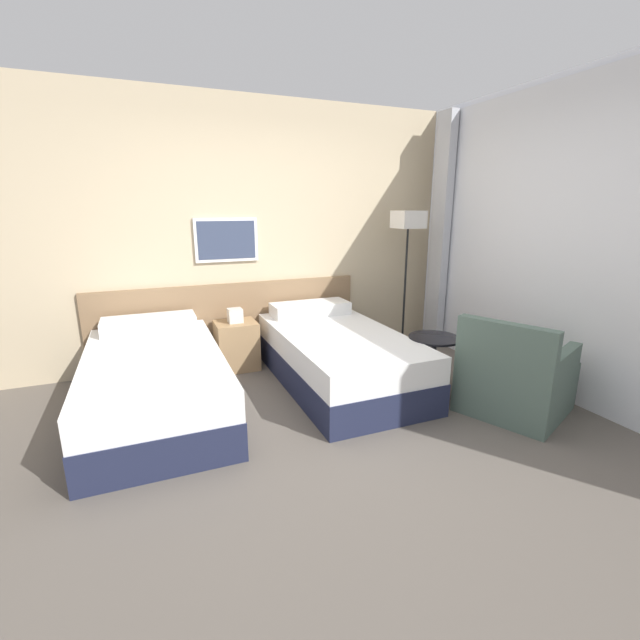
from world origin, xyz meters
The scene contains 9 objects.
ground_plane centered at (0.00, 0.00, 0.00)m, with size 16.00×16.00×0.00m, color #5B544C.
wall_headboard centered at (-0.02, 1.95, 1.30)m, with size 10.00×0.10×2.70m.
wall_window centered at (2.19, -0.18, 1.34)m, with size 0.21×4.42×2.70m.
bed_near_door centered at (-1.13, 0.93, 0.26)m, with size 1.04×1.94×0.63m.
bed_near_window centered at (0.49, 0.93, 0.26)m, with size 1.04×1.94×0.63m.
nightstand centered at (-0.32, 1.65, 0.26)m, with size 0.41×0.37×0.63m.
floor_lamp centered at (1.58, 1.49, 1.37)m, with size 0.29×0.29×1.59m.
side_table centered at (1.20, 0.41, 0.36)m, with size 0.46×0.46×0.51m.
armchair centered at (1.56, -0.18, 0.27)m, with size 0.98×0.97×0.81m.
Camera 1 is at (-1.13, -2.55, 1.63)m, focal length 24.00 mm.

